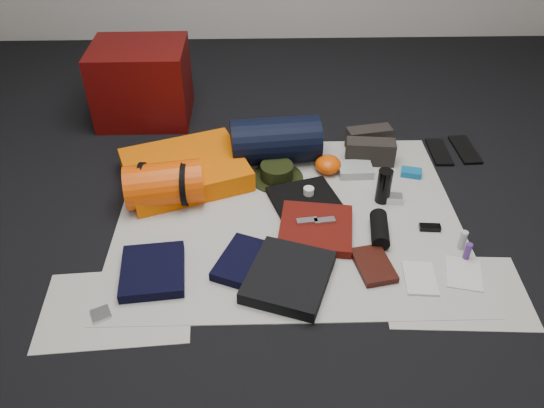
{
  "coord_description": "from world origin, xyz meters",
  "views": [
    {
      "loc": [
        -0.12,
        -1.94,
        1.61
      ],
      "look_at": [
        -0.08,
        -0.04,
        0.1
      ],
      "focal_mm": 35.0,
      "sensor_mm": 36.0,
      "label": 1
    }
  ],
  "objects_px": {
    "compact_camera": "(392,198)",
    "stuff_sack": "(164,184)",
    "navy_duffel": "(275,140)",
    "sleeping_pad": "(185,170)",
    "red_cabinet": "(142,82)",
    "paperback_book": "(374,265)",
    "water_bottle": "(384,186)"
  },
  "relations": [
    {
      "from": "compact_camera",
      "to": "stuff_sack",
      "type": "bearing_deg",
      "value": -173.09
    },
    {
      "from": "navy_duffel",
      "to": "sleeping_pad",
      "type": "bearing_deg",
      "value": -167.2
    },
    {
      "from": "sleeping_pad",
      "to": "compact_camera",
      "type": "height_order",
      "value": "sleeping_pad"
    },
    {
      "from": "stuff_sack",
      "to": "red_cabinet",
      "type": "bearing_deg",
      "value": 104.88
    },
    {
      "from": "paperback_book",
      "to": "navy_duffel",
      "type": "bearing_deg",
      "value": 103.82
    },
    {
      "from": "sleeping_pad",
      "to": "water_bottle",
      "type": "relative_size",
      "value": 3.34
    },
    {
      "from": "stuff_sack",
      "to": "compact_camera",
      "type": "relative_size",
      "value": 3.95
    },
    {
      "from": "stuff_sack",
      "to": "water_bottle",
      "type": "xyz_separation_m",
      "value": [
        1.05,
        -0.01,
        -0.02
      ]
    },
    {
      "from": "navy_duffel",
      "to": "water_bottle",
      "type": "relative_size",
      "value": 2.65
    },
    {
      "from": "compact_camera",
      "to": "paperback_book",
      "type": "bearing_deg",
      "value": -102.77
    },
    {
      "from": "compact_camera",
      "to": "water_bottle",
      "type": "bearing_deg",
      "value": -179.69
    },
    {
      "from": "compact_camera",
      "to": "red_cabinet",
      "type": "bearing_deg",
      "value": 154.14
    },
    {
      "from": "sleeping_pad",
      "to": "water_bottle",
      "type": "distance_m",
      "value": 1.0
    },
    {
      "from": "water_bottle",
      "to": "navy_duffel",
      "type": "bearing_deg",
      "value": 143.81
    },
    {
      "from": "navy_duffel",
      "to": "paperback_book",
      "type": "xyz_separation_m",
      "value": [
        0.39,
        -0.83,
        -0.11
      ]
    },
    {
      "from": "sleeping_pad",
      "to": "navy_duffel",
      "type": "height_order",
      "value": "navy_duffel"
    },
    {
      "from": "navy_duffel",
      "to": "compact_camera",
      "type": "relative_size",
      "value": 5.09
    },
    {
      "from": "red_cabinet",
      "to": "paperback_book",
      "type": "bearing_deg",
      "value": -49.65
    },
    {
      "from": "paperback_book",
      "to": "sleeping_pad",
      "type": "bearing_deg",
      "value": 130.62
    },
    {
      "from": "sleeping_pad",
      "to": "paperback_book",
      "type": "bearing_deg",
      "value": -38.1
    },
    {
      "from": "red_cabinet",
      "to": "stuff_sack",
      "type": "distance_m",
      "value": 0.91
    },
    {
      "from": "stuff_sack",
      "to": "water_bottle",
      "type": "height_order",
      "value": "stuff_sack"
    },
    {
      "from": "sleeping_pad",
      "to": "navy_duffel",
      "type": "relative_size",
      "value": 1.26
    },
    {
      "from": "water_bottle",
      "to": "compact_camera",
      "type": "distance_m",
      "value": 0.09
    },
    {
      "from": "navy_duffel",
      "to": "stuff_sack",
      "type": "bearing_deg",
      "value": -152.51
    },
    {
      "from": "stuff_sack",
      "to": "compact_camera",
      "type": "height_order",
      "value": "stuff_sack"
    },
    {
      "from": "red_cabinet",
      "to": "paperback_book",
      "type": "distance_m",
      "value": 1.8
    },
    {
      "from": "water_bottle",
      "to": "paperback_book",
      "type": "relative_size",
      "value": 0.82
    },
    {
      "from": "navy_duffel",
      "to": "water_bottle",
      "type": "height_order",
      "value": "navy_duffel"
    },
    {
      "from": "navy_duffel",
      "to": "paperback_book",
      "type": "relative_size",
      "value": 2.18
    },
    {
      "from": "sleeping_pad",
      "to": "navy_duffel",
      "type": "distance_m",
      "value": 0.5
    },
    {
      "from": "red_cabinet",
      "to": "stuff_sack",
      "type": "xyz_separation_m",
      "value": [
        0.23,
        -0.88,
        -0.11
      ]
    }
  ]
}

